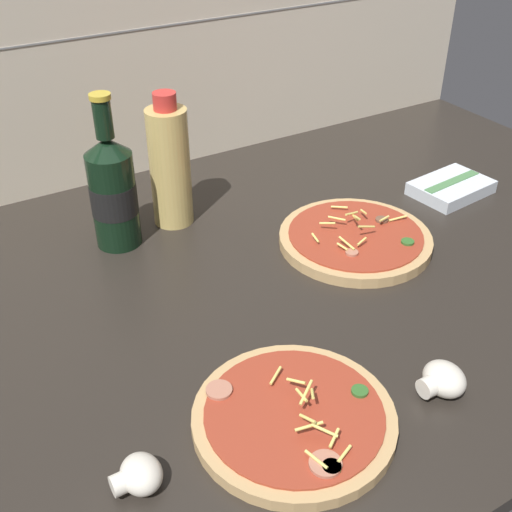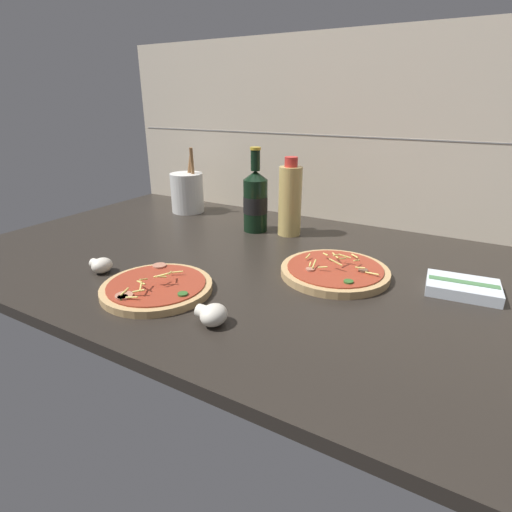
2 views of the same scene
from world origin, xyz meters
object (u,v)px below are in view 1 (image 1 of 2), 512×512
(pizza_near, at_px, (294,418))
(dish_towel, at_px, (451,188))
(beer_bottle, at_px, (113,191))
(oil_bottle, at_px, (170,165))
(mushroom_left, at_px, (139,475))
(pizza_far, at_px, (355,239))
(mushroom_right, at_px, (442,380))

(pizza_near, height_order, dish_towel, pizza_near)
(beer_bottle, distance_m, oil_bottle, 0.11)
(mushroom_left, bearing_deg, oil_bottle, 61.48)
(beer_bottle, relative_size, oil_bottle, 1.10)
(pizza_far, relative_size, oil_bottle, 1.09)
(pizza_far, xyz_separation_m, mushroom_left, (-0.49, -0.26, 0.01))
(pizza_far, relative_size, dish_towel, 1.64)
(oil_bottle, xyz_separation_m, mushroom_right, (0.10, -0.54, -0.09))
(mushroom_right, height_order, dish_towel, mushroom_right)
(beer_bottle, distance_m, mushroom_right, 0.57)
(oil_bottle, height_order, dish_towel, oil_bottle)
(beer_bottle, distance_m, mushroom_left, 0.49)
(oil_bottle, bearing_deg, dish_towel, -19.72)
(mushroom_left, bearing_deg, dish_towel, 22.18)
(pizza_near, bearing_deg, beer_bottle, 93.65)
(pizza_near, bearing_deg, pizza_far, 41.82)
(pizza_far, xyz_separation_m, oil_bottle, (-0.22, 0.22, 0.10))
(pizza_near, xyz_separation_m, oil_bottle, (0.08, 0.49, 0.10))
(oil_bottle, xyz_separation_m, mushroom_left, (-0.26, -0.48, -0.09))
(pizza_far, bearing_deg, oil_bottle, 135.01)
(oil_bottle, bearing_deg, mushroom_right, -79.12)
(mushroom_left, xyz_separation_m, mushroom_right, (0.37, -0.06, 0.00))
(beer_bottle, height_order, oil_bottle, beer_bottle)
(pizza_far, distance_m, mushroom_left, 0.55)
(oil_bottle, height_order, mushroom_left, oil_bottle)
(beer_bottle, relative_size, dish_towel, 1.66)
(pizza_near, bearing_deg, mushroom_left, 176.40)
(dish_towel, bearing_deg, oil_bottle, 160.28)
(dish_towel, bearing_deg, pizza_far, -169.66)
(mushroom_right, bearing_deg, beer_bottle, 111.98)
(oil_bottle, xyz_separation_m, dish_towel, (0.49, -0.18, -0.09))
(mushroom_left, height_order, mushroom_right, mushroom_right)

